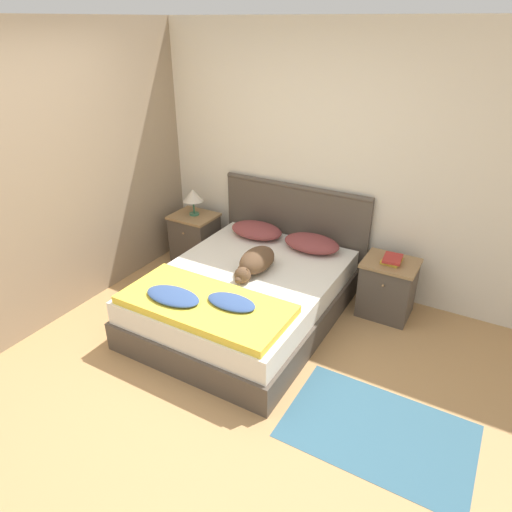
{
  "coord_description": "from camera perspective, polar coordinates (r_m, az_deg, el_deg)",
  "views": [
    {
      "loc": [
        1.85,
        -2.0,
        2.51
      ],
      "look_at": [
        -0.02,
        1.24,
        0.56
      ],
      "focal_mm": 32.0,
      "sensor_mm": 36.0,
      "label": 1
    }
  ],
  "objects": [
    {
      "name": "ground_plane",
      "position": [
        3.7,
        -9.72,
        -15.72
      ],
      "size": [
        16.0,
        16.0,
        0.0
      ],
      "primitive_type": "plane",
      "color": "tan"
    },
    {
      "name": "wall_back",
      "position": [
        4.69,
        5.76,
        12.07
      ],
      "size": [
        9.0,
        0.06,
        2.55
      ],
      "color": "beige",
      "rests_on": "ground_plane"
    },
    {
      "name": "book_stack",
      "position": [
        4.3,
        16.65,
        -0.44
      ],
      "size": [
        0.18,
        0.23,
        0.05
      ],
      "color": "gold",
      "rests_on": "nightstand_right"
    },
    {
      "name": "bed",
      "position": [
        4.24,
        -1.34,
        -5.11
      ],
      "size": [
        1.55,
        1.98,
        0.46
      ],
      "color": "#4C4238",
      "rests_on": "ground_plane"
    },
    {
      "name": "dog",
      "position": [
        4.12,
        -0.04,
        -0.72
      ],
      "size": [
        0.27,
        0.65,
        0.21
      ],
      "color": "brown",
      "rests_on": "bed"
    },
    {
      "name": "pillow_right",
      "position": [
        4.56,
        6.97,
        1.59
      ],
      "size": [
        0.57,
        0.37,
        0.14
      ],
      "color": "brown",
      "rests_on": "bed"
    },
    {
      "name": "quilt",
      "position": [
        3.66,
        -6.58,
        -5.9
      ],
      "size": [
        1.38,
        0.65,
        0.12
      ],
      "color": "yellow",
      "rests_on": "bed"
    },
    {
      "name": "headboard",
      "position": [
        4.89,
        4.78,
        3.49
      ],
      "size": [
        1.63,
        0.06,
        1.02
      ],
      "color": "#4C4238",
      "rests_on": "ground_plane"
    },
    {
      "name": "wall_side_left",
      "position": [
        4.75,
        -18.07,
        11.06
      ],
      "size": [
        0.06,
        3.1,
        2.55
      ],
      "color": "gray",
      "rests_on": "ground_plane"
    },
    {
      "name": "nightstand_left",
      "position": [
        5.3,
        -7.62,
        2.33
      ],
      "size": [
        0.49,
        0.42,
        0.55
      ],
      "color": "#4C4238",
      "rests_on": "ground_plane"
    },
    {
      "name": "rug",
      "position": [
        3.46,
        15.0,
        -20.37
      ],
      "size": [
        1.25,
        0.82,
        0.0
      ],
      "color": "#335B70",
      "rests_on": "ground_plane"
    },
    {
      "name": "nightstand_right",
      "position": [
        4.45,
        16.09,
        -3.84
      ],
      "size": [
        0.49,
        0.42,
        0.55
      ],
      "color": "#4C4238",
      "rests_on": "ground_plane"
    },
    {
      "name": "pillow_left",
      "position": [
        4.81,
        0.06,
        3.24
      ],
      "size": [
        0.57,
        0.37,
        0.14
      ],
      "color": "brown",
      "rests_on": "bed"
    },
    {
      "name": "table_lamp",
      "position": [
        5.12,
        -7.87,
        7.45
      ],
      "size": [
        0.23,
        0.23,
        0.3
      ],
      "color": "#336B4C",
      "rests_on": "nightstand_left"
    }
  ]
}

